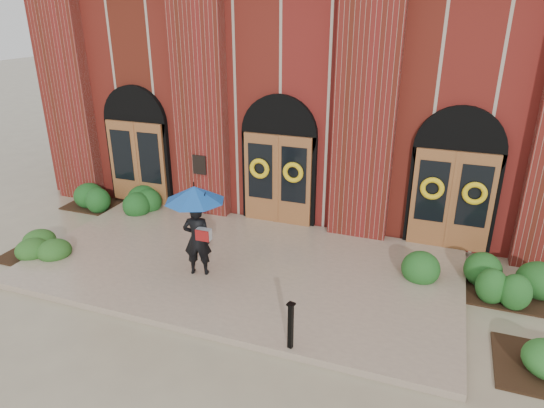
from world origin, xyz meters
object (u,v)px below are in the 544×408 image
at_px(man_with_umbrella, 196,214).
at_px(hedge_wall_left, 112,198).
at_px(hedge_wall_right, 477,276).
at_px(metal_post, 291,325).

xyz_separation_m(man_with_umbrella, hedge_wall_left, (-4.48, 2.78, -1.26)).
xyz_separation_m(man_with_umbrella, hedge_wall_right, (5.92, 1.64, -1.26)).
distance_m(man_with_umbrella, metal_post, 3.42).
distance_m(metal_post, hedge_wall_right, 4.65).
bearing_deg(man_with_umbrella, metal_post, 131.21).
height_order(man_with_umbrella, hedge_wall_right, man_with_umbrella).
bearing_deg(hedge_wall_left, hedge_wall_right, -6.27).
xyz_separation_m(metal_post, hedge_wall_right, (3.16, 3.41, -0.28)).
xyz_separation_m(metal_post, hedge_wall_left, (-7.24, 4.55, -0.28)).
relative_size(hedge_wall_left, hedge_wall_right, 1.00).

